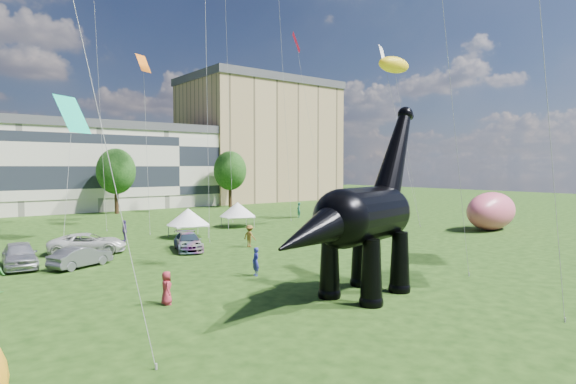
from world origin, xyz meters
TOP-DOWN VIEW (x-y plane):
  - ground at (0.00, 0.00)m, footprint 220.00×220.00m
  - apartment_block at (40.00, 65.00)m, footprint 28.00×18.00m
  - tree_mid_right at (8.00, 53.00)m, footprint 5.20×5.20m
  - tree_far_right at (26.00, 53.00)m, footprint 5.20×5.20m
  - dinosaur_sculpture at (3.42, 3.14)m, footprint 12.45×5.01m
  - car_silver at (-8.62, 21.15)m, footprint 2.40×4.99m
  - car_grey at (-5.50, 18.99)m, footprint 4.26×2.98m
  - car_white at (-3.75, 23.76)m, footprint 5.95×4.37m
  - car_dark at (2.67, 20.39)m, footprint 3.27×4.98m
  - gazebo_near at (5.77, 26.72)m, footprint 4.29×4.29m
  - gazebo_far at (13.32, 30.41)m, footprint 4.67×4.67m
  - inflatable_pink at (32.41, 12.55)m, footprint 8.06×4.66m
  - visitors at (-2.80, 15.42)m, footprint 56.28×43.08m
  - kites at (15.73, 17.04)m, footprint 65.16×47.97m

SIDE VIEW (x-z plane):
  - ground at x=0.00m, z-range 0.00..0.00m
  - car_grey at x=-5.50m, z-range 0.00..1.33m
  - car_dark at x=2.67m, z-range 0.00..1.34m
  - car_white at x=-3.75m, z-range 0.00..1.50m
  - car_silver at x=-8.62m, z-range 0.00..1.64m
  - visitors at x=-2.80m, z-range -0.05..1.83m
  - gazebo_far at x=13.32m, z-range 0.54..3.18m
  - gazebo_near at x=5.77m, z-range 0.54..3.19m
  - inflatable_pink at x=32.41m, z-range 0.00..3.85m
  - dinosaur_sculpture at x=3.42m, z-range -1.25..8.94m
  - tree_mid_right at x=8.00m, z-range 1.57..11.01m
  - tree_far_right at x=26.00m, z-range 1.57..11.01m
  - apartment_block at x=40.00m, z-range 0.00..22.00m
  - kites at x=15.73m, z-range 3.74..30.25m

